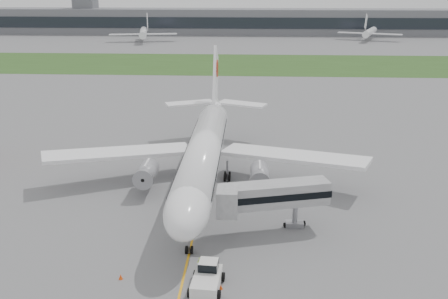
# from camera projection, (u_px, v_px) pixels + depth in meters

# --- Properties ---
(ground) EXTENTS (600.00, 600.00, 0.00)m
(ground) POSITION_uv_depth(u_px,v_px,m) (202.00, 198.00, 69.84)
(ground) COLOR slate
(ground) RESTS_ON ground
(apron_markings) EXTENTS (70.00, 70.00, 0.04)m
(apron_markings) POSITION_uv_depth(u_px,v_px,m) (198.00, 214.00, 65.11)
(apron_markings) COLOR #FFAB16
(apron_markings) RESTS_ON ground
(grass_strip) EXTENTS (600.00, 50.00, 0.02)m
(grass_strip) POSITION_uv_depth(u_px,v_px,m) (233.00, 64.00, 183.35)
(grass_strip) COLOR #2C4C1C
(grass_strip) RESTS_ON ground
(terminal_building) EXTENTS (320.00, 22.30, 14.00)m
(terminal_building) POSITION_uv_depth(u_px,v_px,m) (240.00, 21.00, 285.05)
(terminal_building) COLOR slate
(terminal_building) RESTS_ON ground
(control_tower) EXTENTS (12.00, 12.00, 56.00)m
(control_tower) POSITION_uv_depth(u_px,v_px,m) (88.00, 33.00, 293.93)
(control_tower) COLOR slate
(control_tower) RESTS_ON ground
(airliner) EXTENTS (48.13, 53.95, 17.88)m
(airliner) POSITION_uv_depth(u_px,v_px,m) (205.00, 149.00, 72.63)
(airliner) COLOR white
(airliner) RESTS_ON ground
(pushback_tug) EXTENTS (3.45, 4.84, 2.38)m
(pushback_tug) POSITION_uv_depth(u_px,v_px,m) (207.00, 277.00, 49.23)
(pushback_tug) COLOR white
(pushback_tug) RESTS_ON ground
(jet_bridge) EXTENTS (13.53, 7.10, 6.40)m
(jet_bridge) POSITION_uv_depth(u_px,v_px,m) (269.00, 196.00, 58.95)
(jet_bridge) COLOR #B5B5B8
(jet_bridge) RESTS_ON ground
(safety_cone_left) EXTENTS (0.42, 0.42, 0.58)m
(safety_cone_left) POSITION_uv_depth(u_px,v_px,m) (121.00, 277.00, 50.73)
(safety_cone_left) COLOR #EA450C
(safety_cone_left) RESTS_ON ground
(safety_cone_right) EXTENTS (0.36, 0.36, 0.50)m
(safety_cone_right) POSITION_uv_depth(u_px,v_px,m) (221.00, 287.00, 49.10)
(safety_cone_right) COLOR #EA450C
(safety_cone_right) RESTS_ON ground
(ground_crew_near) EXTENTS (0.65, 0.55, 1.51)m
(ground_crew_near) POSITION_uv_depth(u_px,v_px,m) (200.00, 264.00, 52.15)
(ground_crew_near) COLOR #ABEF27
(ground_crew_near) RESTS_ON ground
(distant_aircraft_left) EXTENTS (38.47, 35.33, 12.82)m
(distant_aircraft_left) POSITION_uv_depth(u_px,v_px,m) (144.00, 42.00, 250.49)
(distant_aircraft_left) COLOR white
(distant_aircraft_left) RESTS_ON ground
(distant_aircraft_right) EXTENTS (39.79, 37.58, 12.22)m
(distant_aircraft_right) POSITION_uv_depth(u_px,v_px,m) (369.00, 41.00, 255.51)
(distant_aircraft_right) COLOR white
(distant_aircraft_right) RESTS_ON ground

